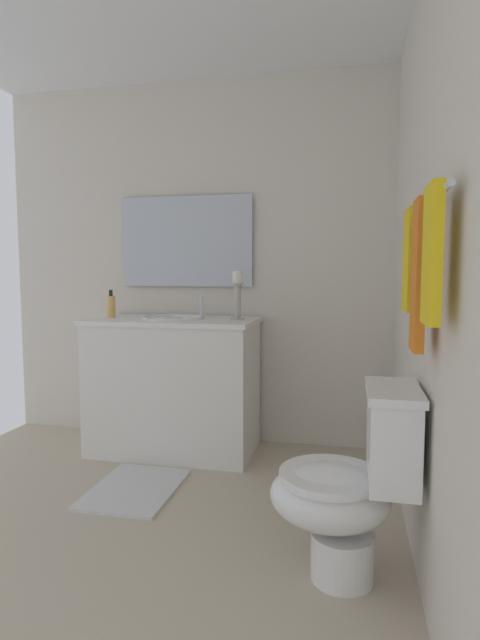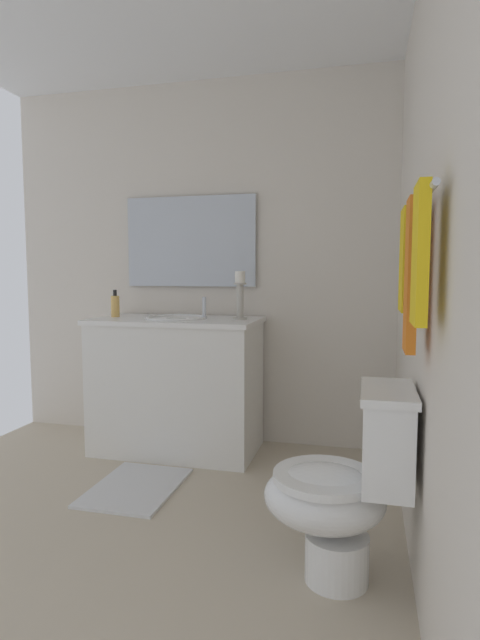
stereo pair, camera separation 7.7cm
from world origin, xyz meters
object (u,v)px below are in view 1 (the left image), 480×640
towel_near_corner (432,255)px  bath_mat (135,488)px  candle_holder_tall (237,294)px  soap_bottle (111,306)px  mirror (186,241)px  towel_bar (427,205)px  towel_near_vanity (409,260)px  vanity_cabinet (174,385)px  towel_center (418,276)px  toilet (349,486)px  sink_basin (173,324)px

towel_near_corner → bath_mat: bearing=-127.0°
candle_holder_tall → soap_bottle: size_ratio=1.68×
mirror → towel_bar: (1.63, 1.34, -0.00)m
mirror → towel_near_vanity: mirror is taller
towel_near_vanity → vanity_cabinet: bearing=-129.3°
candle_holder_tall → towel_near_corner: 1.88m
towel_near_vanity → towel_near_corner: bearing=0.0°
towel_center → mirror: bearing=-141.0°
towel_near_vanity → towel_center: bearing=0.0°
mirror → towel_near_vanity: 1.90m
candle_holder_tall → towel_center: 1.65m
towel_center → bath_mat: (-0.72, -1.32, -1.14)m
vanity_cabinet → toilet: 1.63m
vanity_cabinet → sink_basin: bearing=90.0°
vanity_cabinet → towel_near_corner: (1.62, 1.32, 0.77)m
candle_holder_tall → soap_bottle: bearing=-89.3°
vanity_cabinet → towel_center: size_ratio=2.21×
bath_mat → towel_near_corner: bearing=53.0°
towel_bar → towel_center: towel_center is taller
mirror → soap_bottle: size_ratio=5.12×
towel_near_vanity → soap_bottle: bearing=-121.9°
sink_basin → bath_mat: size_ratio=0.67×
towel_center → towel_near_corner: size_ratio=1.30×
vanity_cabinet → mirror: (-0.28, 0.00, 0.94)m
towel_center → bath_mat: 1.89m
toilet → towel_bar: (0.16, 0.22, 1.01)m
vanity_cabinet → candle_holder_tall: (-0.02, 0.42, 0.59)m
towel_center → towel_near_corner: bearing=0.0°
soap_bottle → towel_near_corner: (1.63, 1.76, 0.27)m
soap_bottle → towel_near_corner: bearing=47.1°
vanity_cabinet → soap_bottle: soap_bottle is taller
towel_bar → soap_bottle: bearing=-127.5°
mirror → towel_center: bearing=39.0°
vanity_cabinet → towel_bar: bearing=44.8°
towel_near_vanity → towel_center: same height
soap_bottle → towel_center: size_ratio=0.37×
sink_basin → candle_holder_tall: 0.46m
toilet → towel_near_corner: size_ratio=2.01×
soap_bottle → toilet: (1.20, 1.55, -0.58)m
toilet → towel_near_corner: bearing=25.4°
vanity_cabinet → candle_holder_tall: candle_holder_tall is taller
mirror → towel_near_corner: size_ratio=2.48×
sink_basin → mirror: 0.61m
sink_basin → soap_bottle: soap_bottle is taller
vanity_cabinet → towel_center: (1.35, 1.32, 0.72)m
sink_basin → towel_near_vanity: bearing=50.7°
towel_near_vanity → towel_near_corner: (0.54, 0.00, 0.00)m
towel_bar → candle_holder_tall: bearing=-146.1°
sink_basin → mirror: bearing=-179.8°
towel_near_vanity → toilet: bearing=-61.9°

